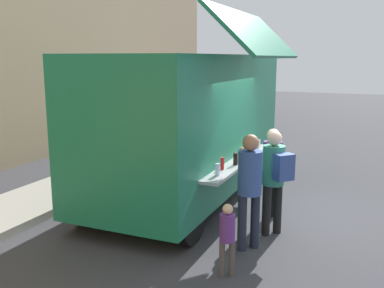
# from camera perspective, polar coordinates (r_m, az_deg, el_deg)

# --- Properties ---
(ground_plane) EXTENTS (60.00, 60.00, 0.00)m
(ground_plane) POSITION_cam_1_polar(r_m,az_deg,el_deg) (8.44, 12.53, -9.16)
(ground_plane) COLOR #38383D
(food_truck_main) EXTENTS (5.94, 3.13, 3.75)m
(food_truck_main) POSITION_cam_1_polar(r_m,az_deg,el_deg) (9.04, -0.17, 3.09)
(food_truck_main) COLOR #197250
(food_truck_main) RESTS_ON ground
(trash_bin) EXTENTS (0.60, 0.60, 0.97)m
(trash_bin) POSITION_cam_1_polar(r_m,az_deg,el_deg) (13.45, -3.05, 0.90)
(trash_bin) COLOR #2E6337
(trash_bin) RESTS_ON ground
(customer_front_ordering) EXTENTS (0.54, 0.34, 1.67)m
(customer_front_ordering) POSITION_cam_1_polar(r_m,az_deg,el_deg) (7.95, 10.43, -2.88)
(customer_front_ordering) COLOR black
(customer_front_ordering) RESTS_ON ground
(customer_mid_with_backpack) EXTENTS (0.53, 0.55, 1.75)m
(customer_mid_with_backpack) POSITION_cam_1_polar(r_m,az_deg,el_deg) (7.20, 10.83, -3.70)
(customer_mid_with_backpack) COLOR black
(customer_mid_with_backpack) RESTS_ON ground
(customer_rear_waiting) EXTENTS (0.37, 0.37, 1.80)m
(customer_rear_waiting) POSITION_cam_1_polar(r_m,az_deg,el_deg) (6.60, 7.58, -4.95)
(customer_rear_waiting) COLOR #1D2335
(customer_rear_waiting) RESTS_ON ground
(child_near_queue) EXTENTS (0.21, 0.21, 1.02)m
(child_near_queue) POSITION_cam_1_polar(r_m,az_deg,el_deg) (5.92, 4.66, -11.63)
(child_near_queue) COLOR #4E4642
(child_near_queue) RESTS_ON ground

